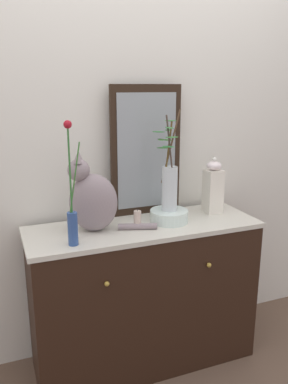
{
  "coord_description": "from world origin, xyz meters",
  "views": [
    {
      "loc": [
        -0.72,
        -1.83,
        1.53
      ],
      "look_at": [
        0.0,
        0.0,
        1.0
      ],
      "focal_mm": 36.97,
      "sensor_mm": 36.0,
      "label": 1
    }
  ],
  "objects_px": {
    "vase_glass_clear": "(170,183)",
    "candle_pillar": "(138,220)",
    "vase_slim_green": "(72,214)",
    "mirror_leaning": "(146,151)",
    "cat_sitting": "(92,199)",
    "jar_lidded_porcelain": "(213,188)",
    "sideboard": "(144,295)",
    "bowl_porcelain": "(169,216)"
  },
  "relations": [
    {
      "from": "vase_glass_clear",
      "to": "candle_pillar",
      "type": "xyz_separation_m",
      "value": [
        -0.19,
        -0.04,
        -0.17
      ]
    },
    {
      "from": "vase_slim_green",
      "to": "vase_glass_clear",
      "type": "height_order",
      "value": "vase_glass_clear"
    },
    {
      "from": "vase_glass_clear",
      "to": "mirror_leaning",
      "type": "bearing_deg",
      "value": 106.42
    },
    {
      "from": "cat_sitting",
      "to": "candle_pillar",
      "type": "bearing_deg",
      "value": -14.32
    },
    {
      "from": "mirror_leaning",
      "to": "candle_pillar",
      "type": "xyz_separation_m",
      "value": [
        -0.14,
        -0.23,
        -0.31
      ]
    },
    {
      "from": "mirror_leaning",
      "to": "vase_glass_clear",
      "type": "distance_m",
      "value": 0.25
    },
    {
      "from": "mirror_leaning",
      "to": "candle_pillar",
      "type": "bearing_deg",
      "value": -121.1
    },
    {
      "from": "jar_lidded_porcelain",
      "to": "candle_pillar",
      "type": "height_order",
      "value": "jar_lidded_porcelain"
    },
    {
      "from": "cat_sitting",
      "to": "jar_lidded_porcelain",
      "type": "distance_m",
      "value": 0.72
    },
    {
      "from": "sideboard",
      "to": "cat_sitting",
      "type": "xyz_separation_m",
      "value": [
        -0.27,
        0.02,
        0.57
      ]
    },
    {
      "from": "candle_pillar",
      "to": "mirror_leaning",
      "type": "bearing_deg",
      "value": 58.9
    },
    {
      "from": "sideboard",
      "to": "cat_sitting",
      "type": "relative_size",
      "value": 2.76
    },
    {
      "from": "vase_slim_green",
      "to": "jar_lidded_porcelain",
      "type": "bearing_deg",
      "value": 12.58
    },
    {
      "from": "cat_sitting",
      "to": "jar_lidded_porcelain",
      "type": "height_order",
      "value": "cat_sitting"
    },
    {
      "from": "sideboard",
      "to": "candle_pillar",
      "type": "height_order",
      "value": "candle_pillar"
    },
    {
      "from": "bowl_porcelain",
      "to": "cat_sitting",
      "type": "bearing_deg",
      "value": 176.82
    },
    {
      "from": "sideboard",
      "to": "vase_slim_green",
      "type": "distance_m",
      "value": 0.7
    },
    {
      "from": "mirror_leaning",
      "to": "vase_slim_green",
      "type": "xyz_separation_m",
      "value": [
        -0.49,
        -0.32,
        -0.21
      ]
    },
    {
      "from": "bowl_porcelain",
      "to": "candle_pillar",
      "type": "height_order",
      "value": "candle_pillar"
    },
    {
      "from": "vase_slim_green",
      "to": "vase_glass_clear",
      "type": "distance_m",
      "value": 0.56
    },
    {
      "from": "mirror_leaning",
      "to": "cat_sitting",
      "type": "height_order",
      "value": "mirror_leaning"
    },
    {
      "from": "vase_slim_green",
      "to": "vase_glass_clear",
      "type": "relative_size",
      "value": 1.07
    },
    {
      "from": "vase_glass_clear",
      "to": "jar_lidded_porcelain",
      "type": "xyz_separation_m",
      "value": [
        0.3,
        0.06,
        -0.07
      ]
    },
    {
      "from": "cat_sitting",
      "to": "vase_slim_green",
      "type": "height_order",
      "value": "vase_slim_green"
    },
    {
      "from": "mirror_leaning",
      "to": "bowl_porcelain",
      "type": "bearing_deg",
      "value": -73.59
    },
    {
      "from": "cat_sitting",
      "to": "bowl_porcelain",
      "type": "relative_size",
      "value": 2.18
    },
    {
      "from": "sideboard",
      "to": "bowl_porcelain",
      "type": "height_order",
      "value": "bowl_porcelain"
    },
    {
      "from": "jar_lidded_porcelain",
      "to": "cat_sitting",
      "type": "bearing_deg",
      "value": -176.74
    },
    {
      "from": "bowl_porcelain",
      "to": "jar_lidded_porcelain",
      "type": "distance_m",
      "value": 0.33
    },
    {
      "from": "vase_slim_green",
      "to": "candle_pillar",
      "type": "bearing_deg",
      "value": 14.87
    },
    {
      "from": "mirror_leaning",
      "to": "vase_slim_green",
      "type": "height_order",
      "value": "mirror_leaning"
    },
    {
      "from": "jar_lidded_porcelain",
      "to": "candle_pillar",
      "type": "relative_size",
      "value": 3.04
    },
    {
      "from": "mirror_leaning",
      "to": "bowl_porcelain",
      "type": "distance_m",
      "value": 0.39
    },
    {
      "from": "bowl_porcelain",
      "to": "vase_glass_clear",
      "type": "distance_m",
      "value": 0.18
    },
    {
      "from": "cat_sitting",
      "to": "bowl_porcelain",
      "type": "distance_m",
      "value": 0.43
    },
    {
      "from": "vase_slim_green",
      "to": "candle_pillar",
      "type": "relative_size",
      "value": 5.34
    },
    {
      "from": "cat_sitting",
      "to": "vase_glass_clear",
      "type": "xyz_separation_m",
      "value": [
        0.41,
        -0.02,
        0.05
      ]
    },
    {
      "from": "mirror_leaning",
      "to": "candle_pillar",
      "type": "height_order",
      "value": "mirror_leaning"
    },
    {
      "from": "cat_sitting",
      "to": "vase_slim_green",
      "type": "xyz_separation_m",
      "value": [
        -0.13,
        -0.15,
        -0.01
      ]
    },
    {
      "from": "vase_slim_green",
      "to": "sideboard",
      "type": "bearing_deg",
      "value": 18.05
    },
    {
      "from": "vase_slim_green",
      "to": "bowl_porcelain",
      "type": "distance_m",
      "value": 0.57
    },
    {
      "from": "vase_slim_green",
      "to": "vase_glass_clear",
      "type": "bearing_deg",
      "value": 13.25
    }
  ]
}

